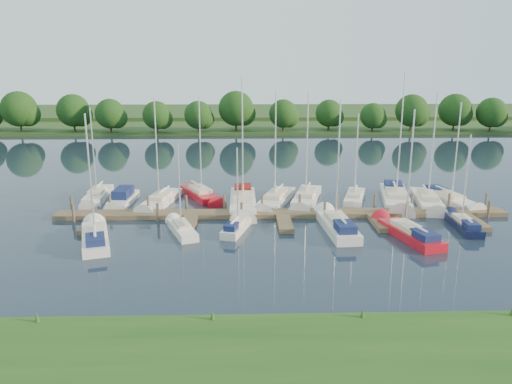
{
  "coord_description": "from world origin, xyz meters",
  "views": [
    {
      "loc": [
        -3.49,
        -34.55,
        13.07
      ],
      "look_at": [
        -2.32,
        8.0,
        2.2
      ],
      "focal_mm": 35.0,
      "sensor_mm": 36.0,
      "label": 1
    }
  ],
  "objects_px": {
    "motorboat": "(123,200)",
    "sailboat_s_2": "(237,228)",
    "dock": "(283,216)",
    "sailboat_n_0": "(98,197)",
    "sailboat_n_5": "(276,201)"
  },
  "relations": [
    {
      "from": "sailboat_n_5",
      "to": "dock",
      "type": "bearing_deg",
      "value": 112.38
    },
    {
      "from": "motorboat",
      "to": "sailboat_s_2",
      "type": "xyz_separation_m",
      "value": [
        11.13,
        -8.68,
        -0.05
      ]
    },
    {
      "from": "dock",
      "to": "sailboat_n_0",
      "type": "relative_size",
      "value": 4.18
    },
    {
      "from": "dock",
      "to": "sailboat_n_0",
      "type": "bearing_deg",
      "value": 159.32
    },
    {
      "from": "motorboat",
      "to": "sailboat_s_2",
      "type": "distance_m",
      "value": 14.12
    },
    {
      "from": "dock",
      "to": "motorboat",
      "type": "xyz_separation_m",
      "value": [
        -15.14,
        5.14,
        0.17
      ]
    },
    {
      "from": "sailboat_n_0",
      "to": "sailboat_n_5",
      "type": "relative_size",
      "value": 0.86
    },
    {
      "from": "sailboat_n_5",
      "to": "sailboat_s_2",
      "type": "height_order",
      "value": "sailboat_n_5"
    },
    {
      "from": "dock",
      "to": "sailboat_s_2",
      "type": "xyz_separation_m",
      "value": [
        -4.01,
        -3.54,
        0.12
      ]
    },
    {
      "from": "sailboat_n_5",
      "to": "sailboat_s_2",
      "type": "relative_size",
      "value": 1.56
    },
    {
      "from": "dock",
      "to": "sailboat_n_5",
      "type": "relative_size",
      "value": 3.61
    },
    {
      "from": "sailboat_n_0",
      "to": "sailboat_n_5",
      "type": "xyz_separation_m",
      "value": [
        17.72,
        -2.03,
        -0.0
      ]
    },
    {
      "from": "motorboat",
      "to": "sailboat_s_2",
      "type": "height_order",
      "value": "sailboat_s_2"
    },
    {
      "from": "dock",
      "to": "sailboat_n_5",
      "type": "height_order",
      "value": "sailboat_n_5"
    },
    {
      "from": "dock",
      "to": "sailboat_s_2",
      "type": "bearing_deg",
      "value": -138.51
    }
  ]
}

